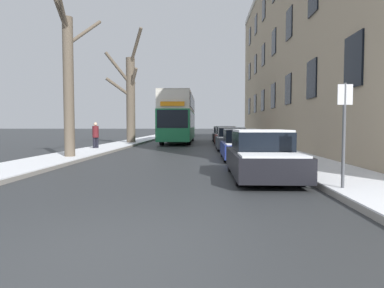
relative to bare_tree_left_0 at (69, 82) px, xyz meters
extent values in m
plane|color=#303335|center=(4.75, -10.97, -3.45)|extent=(320.00, 320.00, 0.00)
cube|color=gray|center=(-0.38, 42.03, -3.38)|extent=(2.36, 130.00, 0.13)
cube|color=white|center=(-0.38, 42.03, -3.30)|extent=(2.34, 130.00, 0.03)
cube|color=gray|center=(9.87, 42.03, -3.38)|extent=(2.36, 130.00, 0.13)
cube|color=white|center=(9.87, 42.03, -3.30)|extent=(2.34, 130.00, 0.03)
cube|color=tan|center=(15.55, 10.74, 3.89)|extent=(9.00, 36.32, 14.67)
cube|color=black|center=(11.02, -2.96, 0.27)|extent=(0.08, 1.40, 1.80)
cube|color=black|center=(11.02, 1.60, 0.27)|extent=(0.08, 1.40, 1.80)
cube|color=black|center=(11.02, 6.17, 0.27)|extent=(0.08, 1.40, 1.80)
cube|color=black|center=(11.02, 10.74, 0.27)|extent=(0.08, 1.40, 1.80)
cube|color=black|center=(11.02, 15.30, 0.27)|extent=(0.08, 1.40, 1.80)
cube|color=black|center=(11.02, 19.87, 0.27)|extent=(0.08, 1.40, 1.80)
cube|color=black|center=(11.02, 24.43, 0.27)|extent=(0.08, 1.40, 1.80)
cube|color=black|center=(11.02, 6.17, 4.18)|extent=(0.08, 1.40, 1.80)
cube|color=black|center=(11.02, 10.74, 4.18)|extent=(0.08, 1.40, 1.80)
cube|color=black|center=(11.02, 15.30, 4.18)|extent=(0.08, 1.40, 1.80)
cube|color=black|center=(11.02, 19.87, 4.18)|extent=(0.08, 1.40, 1.80)
cube|color=black|center=(11.02, 24.43, 4.18)|extent=(0.08, 1.40, 1.80)
cube|color=black|center=(11.02, 15.30, 8.09)|extent=(0.08, 1.40, 1.80)
cube|color=black|center=(11.02, 19.87, 8.09)|extent=(0.08, 1.40, 1.80)
cube|color=black|center=(11.02, 24.43, 8.09)|extent=(0.08, 1.40, 1.80)
cylinder|color=brown|center=(-0.02, 0.00, -0.33)|extent=(0.45, 0.45, 6.24)
cylinder|color=brown|center=(-0.07, -0.66, 2.81)|extent=(0.26, 1.44, 1.51)
cylinder|color=brown|center=(0.39, 1.00, 2.40)|extent=(1.00, 2.15, 1.68)
cylinder|color=brown|center=(0.09, -0.71, 2.76)|extent=(0.39, 1.53, 1.21)
cylinder|color=brown|center=(-0.04, 12.69, 0.04)|extent=(0.70, 0.70, 6.97)
cylinder|color=brown|center=(0.56, 11.85, 4.17)|extent=(1.51, 1.98, 2.66)
cylinder|color=brown|center=(-0.94, 12.38, 1.14)|extent=(2.02, 0.91, 1.55)
cylinder|color=brown|center=(0.29, 12.22, 1.76)|extent=(0.98, 1.25, 1.69)
cylinder|color=brown|center=(-0.93, 12.31, 2.61)|extent=(2.06, 1.07, 2.55)
cylinder|color=brown|center=(-0.12, 13.76, 1.13)|extent=(0.41, 2.27, 1.54)
cube|color=#1E7A47|center=(3.64, 15.41, -1.90)|extent=(2.49, 11.72, 2.41)
cube|color=silver|center=(3.64, 15.41, -0.03)|extent=(2.44, 11.48, 1.35)
cube|color=beige|center=(3.64, 15.41, 0.71)|extent=(2.44, 11.48, 0.12)
cube|color=black|center=(3.64, 15.41, -1.45)|extent=(2.52, 10.31, 1.25)
cube|color=black|center=(3.64, 15.41, 0.04)|extent=(2.52, 10.31, 1.02)
cube|color=black|center=(3.64, 9.57, -1.45)|extent=(2.24, 0.06, 1.31)
cube|color=orange|center=(3.64, 9.56, -0.36)|extent=(1.74, 0.05, 0.32)
cylinder|color=black|center=(2.57, 11.90, -2.94)|extent=(0.30, 1.01, 1.01)
cylinder|color=black|center=(4.72, 11.90, -2.94)|extent=(0.30, 1.01, 1.01)
cylinder|color=black|center=(2.57, 18.69, -2.94)|extent=(0.30, 1.01, 1.01)
cylinder|color=black|center=(4.72, 18.69, -2.94)|extent=(0.30, 1.01, 1.01)
cube|color=black|center=(7.62, -4.96, -2.97)|extent=(1.76, 4.48, 0.61)
cube|color=black|center=(7.62, -4.78, -2.39)|extent=(1.51, 2.24, 0.56)
cube|color=white|center=(7.62, -4.78, -2.08)|extent=(1.48, 2.13, 0.06)
cube|color=white|center=(7.62, -6.55, -2.65)|extent=(1.59, 1.17, 0.05)
cylinder|color=black|center=(6.85, -6.30, -3.13)|extent=(0.20, 0.64, 0.64)
cylinder|color=black|center=(8.39, -6.30, -3.13)|extent=(0.20, 0.64, 0.64)
cylinder|color=black|center=(6.85, -3.61, -3.13)|extent=(0.20, 0.64, 0.64)
cylinder|color=black|center=(8.39, -3.61, -3.13)|extent=(0.20, 0.64, 0.64)
cube|color=navy|center=(7.62, 0.46, -2.99)|extent=(1.74, 4.22, 0.58)
cube|color=black|center=(7.62, 0.63, -2.40)|extent=(1.50, 2.11, 0.58)
cube|color=white|center=(7.62, 0.63, -2.09)|extent=(1.46, 2.00, 0.04)
cube|color=white|center=(7.62, -1.04, -2.68)|extent=(1.57, 1.10, 0.03)
cylinder|color=black|center=(6.86, -0.81, -3.11)|extent=(0.20, 0.67, 0.67)
cylinder|color=black|center=(8.38, -0.81, -3.11)|extent=(0.20, 0.67, 0.67)
cylinder|color=black|center=(6.86, 1.72, -3.11)|extent=(0.20, 0.67, 0.67)
cylinder|color=black|center=(8.38, 1.72, -3.11)|extent=(0.20, 0.67, 0.67)
cube|color=#474C56|center=(7.62, 6.42, -2.95)|extent=(1.85, 4.22, 0.64)
cube|color=black|center=(7.62, 6.59, -2.36)|extent=(1.59, 2.11, 0.55)
cube|color=white|center=(7.62, 6.59, -2.06)|extent=(1.55, 2.00, 0.05)
cube|color=white|center=(7.62, 4.93, -2.61)|extent=(1.67, 1.10, 0.04)
cylinder|color=black|center=(6.80, 5.16, -3.14)|extent=(0.20, 0.62, 0.62)
cylinder|color=black|center=(8.43, 5.16, -3.14)|extent=(0.20, 0.62, 0.62)
cylinder|color=black|center=(6.80, 7.69, -3.14)|extent=(0.20, 0.62, 0.62)
cylinder|color=black|center=(8.43, 7.69, -3.14)|extent=(0.20, 0.62, 0.62)
cube|color=maroon|center=(7.62, 12.20, -2.96)|extent=(1.74, 4.55, 0.64)
cube|color=black|center=(7.62, 12.38, -2.35)|extent=(1.50, 2.27, 0.58)
cube|color=white|center=(7.62, 12.38, -2.01)|extent=(1.46, 2.16, 0.09)
cube|color=white|center=(7.62, 10.58, -2.60)|extent=(1.57, 1.19, 0.07)
cylinder|color=black|center=(6.86, 10.83, -3.13)|extent=(0.20, 0.64, 0.64)
cylinder|color=black|center=(8.38, 10.83, -3.13)|extent=(0.20, 0.64, 0.64)
cylinder|color=black|center=(6.86, 13.56, -3.13)|extent=(0.20, 0.64, 0.64)
cylinder|color=black|center=(8.38, 13.56, -3.13)|extent=(0.20, 0.64, 0.64)
cube|color=black|center=(7.62, 18.23, -2.99)|extent=(1.81, 4.31, 0.57)
cube|color=black|center=(7.62, 18.40, -2.40)|extent=(1.56, 2.15, 0.61)
cube|color=white|center=(7.62, 18.40, -2.05)|extent=(1.52, 2.05, 0.10)
cube|color=white|center=(7.62, 16.70, -2.67)|extent=(1.63, 1.12, 0.08)
cylinder|color=black|center=(6.82, 16.93, -3.11)|extent=(0.20, 0.67, 0.67)
cylinder|color=black|center=(8.42, 16.93, -3.11)|extent=(0.20, 0.67, 0.67)
cylinder|color=black|center=(6.82, 19.52, -3.11)|extent=(0.20, 0.67, 0.67)
cylinder|color=black|center=(8.42, 19.52, -3.11)|extent=(0.20, 0.67, 0.67)
cube|color=white|center=(3.30, 36.73, -2.15)|extent=(1.99, 5.76, 2.16)
cube|color=black|center=(3.30, 33.87, -1.65)|extent=(1.76, 0.06, 0.95)
cylinder|color=black|center=(2.43, 34.89, -3.11)|extent=(0.22, 0.68, 0.68)
cylinder|color=black|center=(4.18, 34.89, -3.11)|extent=(0.22, 0.68, 0.68)
cylinder|color=black|center=(2.43, 38.57, -3.11)|extent=(0.22, 0.68, 0.68)
cylinder|color=black|center=(4.18, 38.57, -3.11)|extent=(0.22, 0.68, 0.68)
cylinder|color=black|center=(-0.60, 5.64, -3.05)|extent=(0.18, 0.18, 0.80)
cylinder|color=black|center=(-0.73, 5.53, -3.05)|extent=(0.18, 0.18, 0.80)
cylinder|color=#59191E|center=(-0.66, 5.59, -2.30)|extent=(0.37, 0.37, 0.70)
sphere|color=beige|center=(-0.66, 5.59, -1.84)|extent=(0.22, 0.22, 0.22)
cylinder|color=#4C4F54|center=(8.99, -7.37, -2.23)|extent=(0.07, 0.07, 2.44)
cube|color=silver|center=(8.99, -7.39, -1.26)|extent=(0.32, 0.02, 0.44)
camera|label=1|loc=(5.97, -14.91, -1.92)|focal=32.00mm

